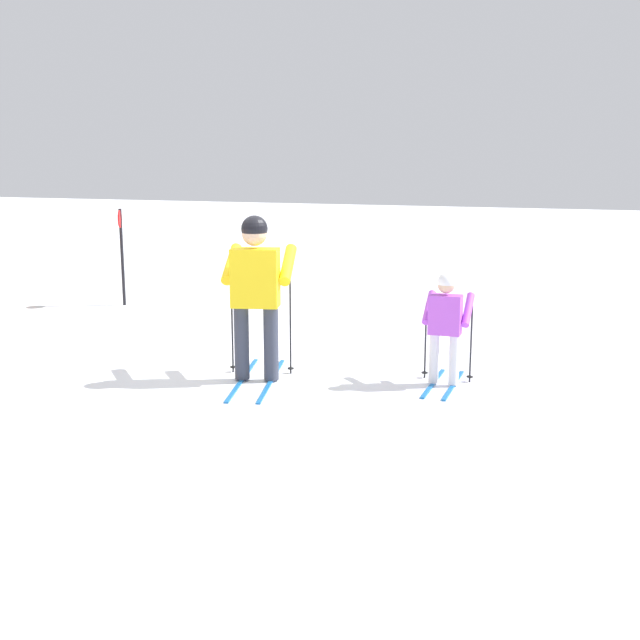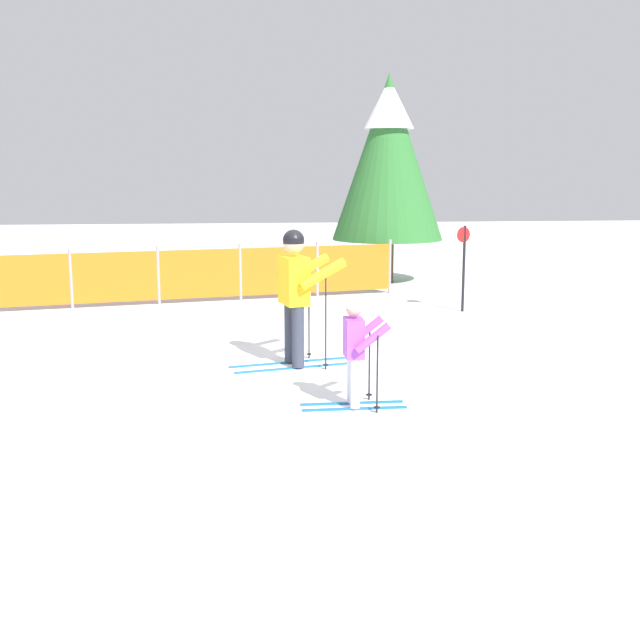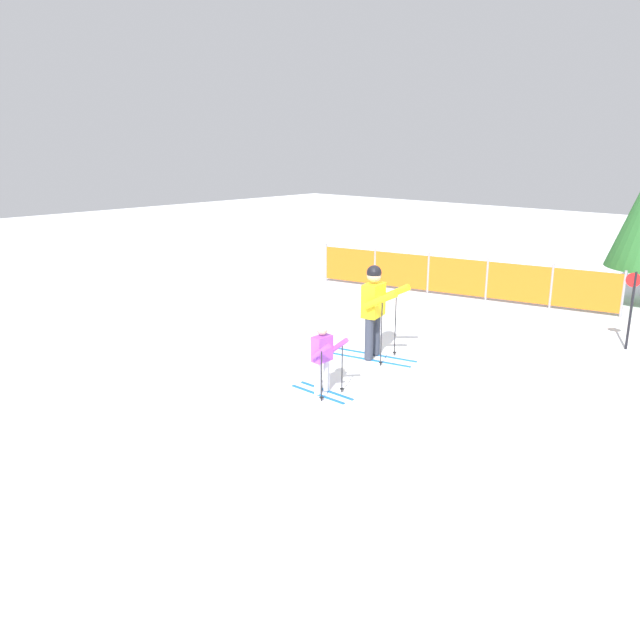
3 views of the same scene
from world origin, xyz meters
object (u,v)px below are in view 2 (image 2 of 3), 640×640
at_px(skier_child, 356,343).
at_px(trail_marker, 464,259).
at_px(conifer_far, 388,155).
at_px(skier_adult, 296,285).
at_px(safety_fence, 200,274).

relative_size(skier_child, trail_marker, 0.77).
bearing_deg(conifer_far, skier_adult, -109.24).
relative_size(skier_adult, trail_marker, 1.15).
height_order(skier_child, trail_marker, trail_marker).
relative_size(skier_adult, safety_fence, 0.23).
bearing_deg(conifer_far, trail_marker, -81.43).
relative_size(skier_child, conifer_far, 0.26).
bearing_deg(trail_marker, skier_child, -116.54).
relative_size(conifer_far, trail_marker, 3.00).
height_order(skier_adult, skier_child, skier_adult).
xyz_separation_m(safety_fence, trail_marker, (4.82, -1.60, 0.40)).
height_order(conifer_far, trail_marker, conifer_far).
bearing_deg(safety_fence, conifer_far, 30.52).
bearing_deg(skier_child, conifer_far, 77.22).
height_order(safety_fence, conifer_far, conifer_far).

